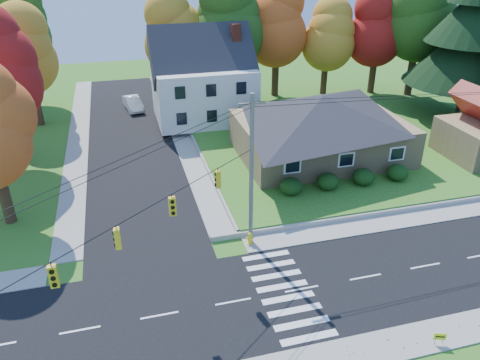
# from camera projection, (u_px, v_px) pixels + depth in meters

# --- Properties ---
(ground) EXTENTS (120.00, 120.00, 0.00)m
(ground) POSITION_uv_depth(u_px,v_px,m) (302.00, 289.00, 26.41)
(ground) COLOR #3D7923
(road_main) EXTENTS (90.00, 8.00, 0.02)m
(road_main) POSITION_uv_depth(u_px,v_px,m) (302.00, 289.00, 26.41)
(road_main) COLOR black
(road_main) RESTS_ON ground
(road_cross) EXTENTS (8.00, 44.00, 0.02)m
(road_cross) POSITION_uv_depth(u_px,v_px,m) (130.00, 136.00, 46.86)
(road_cross) COLOR black
(road_cross) RESTS_ON ground
(sidewalk_north) EXTENTS (90.00, 2.00, 0.08)m
(sidewalk_north) POSITION_uv_depth(u_px,v_px,m) (273.00, 240.00, 30.68)
(sidewalk_north) COLOR #9C9A90
(sidewalk_north) RESTS_ON ground
(sidewalk_south) EXTENTS (90.00, 2.00, 0.08)m
(sidewalk_south) POSITION_uv_depth(u_px,v_px,m) (341.00, 356.00, 22.11)
(sidewalk_south) COLOR #9C9A90
(sidewalk_south) RESTS_ON ground
(lawn) EXTENTS (30.00, 30.00, 0.50)m
(lawn) POSITION_uv_depth(u_px,v_px,m) (344.00, 132.00, 47.33)
(lawn) COLOR #3D7923
(lawn) RESTS_ON ground
(ranch_house) EXTENTS (14.60, 10.60, 5.40)m
(ranch_house) POSITION_uv_depth(u_px,v_px,m) (321.00, 125.00, 40.50)
(ranch_house) COLOR tan
(ranch_house) RESTS_ON lawn
(colonial_house) EXTENTS (10.40, 8.40, 9.60)m
(colonial_house) POSITION_uv_depth(u_px,v_px,m) (204.00, 81.00, 48.34)
(colonial_house) COLOR silver
(colonial_house) RESTS_ON lawn
(hedge_row) EXTENTS (10.70, 1.70, 1.27)m
(hedge_row) POSITION_uv_depth(u_px,v_px,m) (346.00, 179.00, 36.04)
(hedge_row) COLOR #163A10
(hedge_row) RESTS_ON lawn
(traffic_infrastructure) EXTENTS (38.10, 10.66, 10.00)m
(traffic_infrastructure) POSITION_uv_depth(u_px,v_px,m) (295.00, 199.00, 25.18)
(traffic_infrastructure) COLOR #666059
(traffic_infrastructure) RESTS_ON ground
(tree_lot_0) EXTENTS (6.72, 6.72, 12.51)m
(tree_lot_0) POSITION_uv_depth(u_px,v_px,m) (173.00, 34.00, 51.31)
(tree_lot_0) COLOR #3F2A19
(tree_lot_0) RESTS_ON lawn
(tree_lot_1) EXTENTS (7.84, 7.84, 14.60)m
(tree_lot_1) POSITION_uv_depth(u_px,v_px,m) (229.00, 21.00, 51.24)
(tree_lot_1) COLOR #3F2A19
(tree_lot_1) RESTS_ON lawn
(tree_lot_2) EXTENTS (7.28, 7.28, 13.56)m
(tree_lot_2) POSITION_uv_depth(u_px,v_px,m) (277.00, 24.00, 53.79)
(tree_lot_2) COLOR #3F2A19
(tree_lot_2) RESTS_ON lawn
(tree_lot_3) EXTENTS (6.16, 6.16, 11.47)m
(tree_lot_3) POSITION_uv_depth(u_px,v_px,m) (328.00, 34.00, 54.92)
(tree_lot_3) COLOR #3F2A19
(tree_lot_3) RESTS_ON lawn
(tree_lot_4) EXTENTS (6.72, 6.72, 12.51)m
(tree_lot_4) POSITION_uv_depth(u_px,v_px,m) (379.00, 28.00, 55.16)
(tree_lot_4) COLOR #3F2A19
(tree_lot_4) RESTS_ON lawn
(tree_lot_5) EXTENTS (8.40, 8.40, 15.64)m
(tree_lot_5) POSITION_uv_depth(u_px,v_px,m) (421.00, 11.00, 53.47)
(tree_lot_5) COLOR #3F2A19
(tree_lot_5) RESTS_ON lawn
(conifer_east_a) EXTENTS (12.80, 12.80, 16.96)m
(conifer_east_a) POSITION_uv_depth(u_px,v_px,m) (475.00, 30.00, 47.24)
(conifer_east_a) COLOR #3F2A19
(conifer_east_a) RESTS_ON lawn
(tree_west_2) EXTENTS (6.72, 6.72, 12.51)m
(tree_west_2) POSITION_uv_depth(u_px,v_px,m) (26.00, 50.00, 46.34)
(tree_west_2) COLOR #3F2A19
(tree_west_2) RESTS_ON ground
(tree_west_3) EXTENTS (7.84, 7.84, 14.60)m
(tree_west_3) POSITION_uv_depth(u_px,v_px,m) (14.00, 25.00, 52.14)
(tree_west_3) COLOR #3F2A19
(tree_west_3) RESTS_ON ground
(white_car) EXTENTS (2.28, 4.79, 1.52)m
(white_car) POSITION_uv_depth(u_px,v_px,m) (133.00, 103.00, 53.82)
(white_car) COLOR silver
(white_car) RESTS_ON road_cross
(fire_hydrant) EXTENTS (0.51, 0.40, 0.89)m
(fire_hydrant) POSITION_uv_depth(u_px,v_px,m) (250.00, 239.00, 30.10)
(fire_hydrant) COLOR yellow
(fire_hydrant) RESTS_ON ground
(yard_sign) EXTENTS (0.57, 0.23, 0.74)m
(yard_sign) POSITION_uv_depth(u_px,v_px,m) (440.00, 337.00, 22.55)
(yard_sign) COLOR black
(yard_sign) RESTS_ON ground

